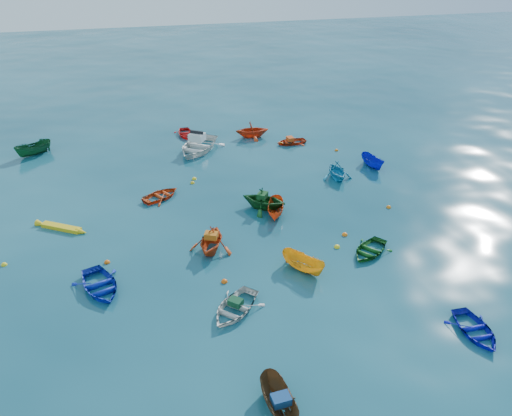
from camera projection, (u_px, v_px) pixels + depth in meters
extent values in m
plane|color=#093746|center=(277.00, 256.00, 28.34)|extent=(160.00, 160.00, 0.00)
imported|color=#0D24A9|center=(101.00, 289.00, 25.71)|extent=(3.37, 3.97, 0.70)
imported|color=beige|center=(235.00, 311.00, 24.23)|extent=(3.81, 3.84, 0.65)
imported|color=brown|center=(279.00, 409.00, 19.27)|extent=(1.26, 2.86, 1.08)
imported|color=#0D12AA|center=(474.00, 333.00, 22.90)|extent=(2.13, 2.92, 0.59)
imported|color=#BF3A12|center=(212.00, 250.00, 28.87)|extent=(3.48, 3.69, 1.54)
imported|color=orange|center=(303.00, 270.00, 27.14)|extent=(2.42, 2.86, 1.07)
imported|color=#14571A|center=(369.00, 253.00, 28.60)|extent=(3.53, 3.38, 0.60)
imported|color=teal|center=(336.00, 178.00, 37.21)|extent=(2.33, 2.69, 1.40)
imported|color=#CB3D10|center=(161.00, 198.00, 34.49)|extent=(3.38, 3.12, 0.57)
imported|color=#CA4413|center=(276.00, 215.00, 32.39)|extent=(1.88, 2.89, 1.05)
imported|color=#124E1C|center=(264.00, 208.00, 33.15)|extent=(3.90, 3.82, 1.56)
imported|color=red|center=(291.00, 143.00, 43.23)|extent=(2.76, 2.07, 0.54)
imported|color=#0D15AA|center=(372.00, 167.00, 38.97)|extent=(1.34, 2.73, 1.01)
imported|color=red|center=(186.00, 135.00, 44.94)|extent=(1.96, 2.73, 0.57)
imported|color=red|center=(252.00, 137.00, 44.58)|extent=(3.06, 2.69, 1.53)
imported|color=#104825|center=(35.00, 155.00, 41.06)|extent=(3.22, 2.62, 1.19)
imported|color=silver|center=(198.00, 150.00, 41.86)|extent=(5.80, 6.19, 1.65)
cube|color=#104225|center=(236.00, 302.00, 24.07)|extent=(0.81, 0.81, 0.32)
cube|color=navy|center=(281.00, 400.00, 18.80)|extent=(0.75, 0.59, 0.35)
cube|color=#C86514|center=(211.00, 236.00, 28.45)|extent=(0.89, 0.80, 0.35)
cube|color=#11441A|center=(262.00, 195.00, 32.71)|extent=(0.89, 0.92, 0.36)
cube|color=#D84916|center=(290.00, 139.00, 42.98)|extent=(0.57, 0.73, 0.33)
sphere|color=#E9550C|center=(224.00, 282.00, 26.23)|extent=(0.35, 0.35, 0.35)
sphere|color=yellow|center=(337.00, 247.00, 29.09)|extent=(0.34, 0.34, 0.34)
sphere|color=orange|center=(389.00, 208.00, 33.25)|extent=(0.32, 0.32, 0.32)
sphere|color=yellow|center=(4.00, 265.00, 27.54)|extent=(0.33, 0.33, 0.33)
sphere|color=#E55C0C|center=(107.00, 263.00, 27.74)|extent=(0.34, 0.34, 0.34)
sphere|color=gold|center=(192.00, 183.00, 36.44)|extent=(0.32, 0.32, 0.32)
sphere|color=orange|center=(345.00, 235.00, 30.25)|extent=(0.35, 0.35, 0.35)
sphere|color=yellow|center=(194.00, 179.00, 37.03)|extent=(0.35, 0.35, 0.35)
sphere|color=#D9640B|center=(336.00, 151.00, 41.82)|extent=(0.31, 0.31, 0.31)
sphere|color=yellow|center=(281.00, 144.00, 43.03)|extent=(0.36, 0.36, 0.36)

